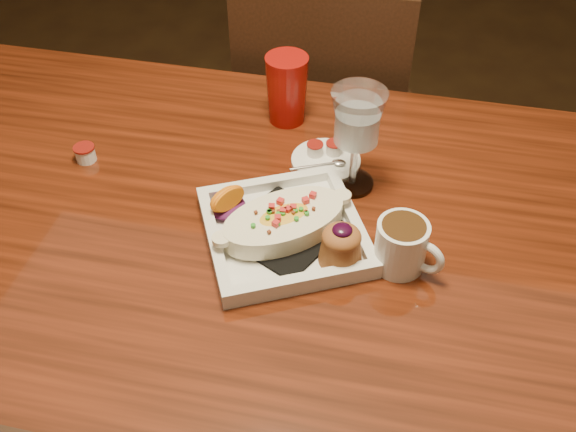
% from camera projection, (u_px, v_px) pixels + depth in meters
% --- Properties ---
extents(table, '(1.50, 0.90, 0.75)m').
position_uv_depth(table, '(265.00, 263.00, 1.13)').
color(table, maroon).
rests_on(table, floor).
extents(chair_far, '(0.42, 0.42, 0.93)m').
position_uv_depth(chair_far, '(324.00, 126.00, 1.68)').
color(chair_far, black).
rests_on(chair_far, floor).
extents(plate, '(0.33, 0.33, 0.08)m').
position_uv_depth(plate, '(289.00, 228.00, 1.02)').
color(plate, white).
rests_on(plate, table).
extents(coffee_mug, '(0.11, 0.08, 0.08)m').
position_uv_depth(coffee_mug, '(403.00, 244.00, 0.97)').
color(coffee_mug, white).
rests_on(coffee_mug, table).
extents(goblet, '(0.09, 0.09, 0.19)m').
position_uv_depth(goblet, '(357.00, 123.00, 1.04)').
color(goblet, silver).
rests_on(goblet, table).
extents(saucer, '(0.13, 0.13, 0.09)m').
position_uv_depth(saucer, '(325.00, 159.00, 1.18)').
color(saucer, white).
rests_on(saucer, table).
extents(creamer_loose, '(0.04, 0.04, 0.03)m').
position_uv_depth(creamer_loose, '(85.00, 153.00, 1.18)').
color(creamer_loose, silver).
rests_on(creamer_loose, table).
extents(red_tumbler, '(0.08, 0.08, 0.14)m').
position_uv_depth(red_tumbler, '(287.00, 89.00, 1.23)').
color(red_tumbler, '#9E100B').
rests_on(red_tumbler, table).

